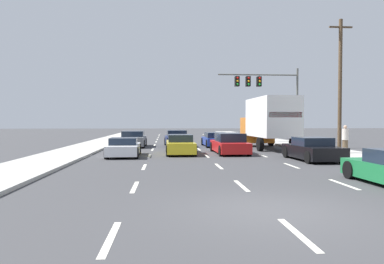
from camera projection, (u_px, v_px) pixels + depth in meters
name	position (u px, v px, depth m)	size (l,w,h in m)	color
ground_plane	(192.00, 144.00, 33.37)	(140.00, 140.00, 0.00)	#3D3D3F
sidewalk_right	(302.00, 146.00, 28.99)	(3.04, 80.00, 0.14)	#B2AFA8
sidewalk_left	(87.00, 147.00, 27.78)	(3.04, 80.00, 0.14)	#B2AFA8
lane_markings	(196.00, 147.00, 29.11)	(6.94, 57.00, 0.01)	silver
car_gray	(133.00, 139.00, 29.33)	(2.02, 4.41, 1.27)	slate
car_white	(124.00, 148.00, 21.37)	(1.93, 4.10, 1.10)	white
car_navy	(176.00, 139.00, 29.82)	(1.97, 4.59, 1.34)	#141E4C
car_yellow	(180.00, 145.00, 23.02)	(1.83, 4.54, 1.23)	yellow
car_blue	(216.00, 140.00, 29.67)	(2.03, 4.12, 1.16)	#1E389E
car_red	(229.00, 144.00, 23.20)	(1.99, 4.71, 1.32)	red
box_truck	(268.00, 121.00, 27.10)	(2.81, 7.83, 3.76)	white
car_black	(313.00, 150.00, 19.22)	(2.11, 4.12, 1.21)	black
traffic_signal_mast	(262.00, 87.00, 34.90)	(7.85, 0.69, 7.18)	#595B56
utility_pole_mid	(340.00, 82.00, 27.74)	(1.80, 0.28, 9.83)	brown
pedestrian_near_corner	(345.00, 139.00, 22.13)	(0.38, 0.38, 1.69)	brown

